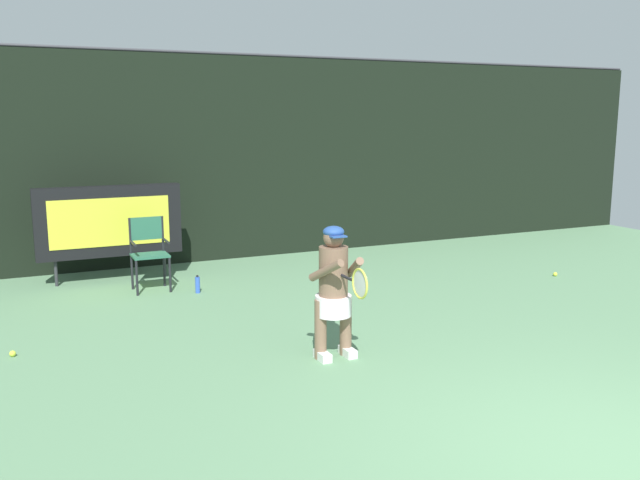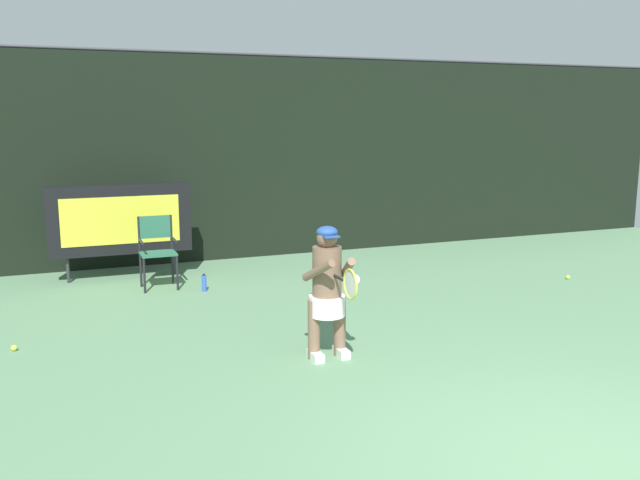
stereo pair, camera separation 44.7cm
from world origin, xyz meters
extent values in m
cube|color=#608C64|center=(0.00, 0.00, -0.01)|extent=(18.00, 22.00, 0.02)
cube|color=black|center=(0.00, 8.50, 1.80)|extent=(18.00, 0.12, 3.60)
cylinder|color=#38383D|center=(0.00, 8.50, 3.63)|extent=(18.00, 0.05, 0.05)
cube|color=black|center=(-2.66, 7.60, 0.95)|extent=(2.20, 0.20, 1.10)
cube|color=gold|center=(-2.66, 7.50, 0.95)|extent=(1.80, 0.01, 0.75)
cylinder|color=#2D2D33|center=(-3.48, 7.60, 0.20)|extent=(0.05, 0.05, 0.40)
cylinder|color=#2D2D33|center=(-1.83, 7.60, 0.20)|extent=(0.05, 0.05, 0.40)
cylinder|color=black|center=(-2.46, 6.51, 0.26)|extent=(0.04, 0.04, 0.52)
cylinder|color=black|center=(-1.98, 6.51, 0.26)|extent=(0.04, 0.04, 0.52)
cylinder|color=black|center=(-2.46, 6.92, 0.26)|extent=(0.04, 0.04, 0.52)
cylinder|color=black|center=(-1.98, 6.92, 0.26)|extent=(0.04, 0.04, 0.52)
cube|color=#296049|center=(-2.22, 6.72, 0.54)|extent=(0.52, 0.44, 0.03)
cylinder|color=black|center=(-2.46, 6.92, 0.80)|extent=(0.04, 0.04, 0.56)
cylinder|color=black|center=(-1.98, 6.92, 0.80)|extent=(0.04, 0.04, 0.56)
cube|color=#296049|center=(-2.22, 6.92, 0.91)|extent=(0.48, 0.02, 0.34)
cylinder|color=black|center=(-2.46, 6.72, 0.74)|extent=(0.04, 0.44, 0.04)
cylinder|color=black|center=(-1.98, 6.72, 0.74)|extent=(0.04, 0.44, 0.04)
cylinder|color=blue|center=(-1.63, 6.30, 0.12)|extent=(0.07, 0.07, 0.24)
cylinder|color=black|center=(-1.63, 6.30, 0.25)|extent=(0.03, 0.03, 0.03)
cube|color=white|center=(-1.15, 3.00, 0.04)|extent=(0.11, 0.26, 0.09)
cube|color=white|center=(-0.85, 3.00, 0.04)|extent=(0.11, 0.26, 0.09)
cylinder|color=brown|center=(-1.15, 3.05, 0.32)|extent=(0.13, 0.13, 0.65)
cylinder|color=brown|center=(-0.85, 3.05, 0.32)|extent=(0.13, 0.13, 0.65)
cylinder|color=white|center=(-1.00, 3.05, 0.57)|extent=(0.39, 0.39, 0.22)
cylinder|color=brown|center=(-1.00, 3.05, 0.93)|extent=(0.31, 0.31, 0.56)
sphere|color=brown|center=(-1.00, 3.05, 1.31)|extent=(0.22, 0.22, 0.22)
ellipsoid|color=#284C93|center=(-1.00, 3.05, 1.37)|extent=(0.22, 0.22, 0.12)
cube|color=#284C93|center=(-1.00, 2.95, 1.33)|extent=(0.16, 0.12, 0.02)
cylinder|color=brown|center=(-1.16, 2.88, 1.00)|extent=(0.21, 0.51, 0.31)
cylinder|color=brown|center=(-0.83, 2.88, 1.00)|extent=(0.21, 0.51, 0.31)
cylinder|color=white|center=(-0.81, 2.76, 0.90)|extent=(0.13, 0.12, 0.12)
cylinder|color=black|center=(-0.97, 2.81, 0.93)|extent=(0.03, 0.28, 0.03)
torus|color=#D2D047|center=(-0.97, 2.50, 0.93)|extent=(0.02, 0.31, 0.31)
ellipsoid|color=silver|center=(-0.97, 2.50, 0.93)|extent=(0.01, 0.26, 0.26)
sphere|color=#CCDB3D|center=(-4.14, 4.49, 0.03)|extent=(0.07, 0.07, 0.07)
sphere|color=#CCDB3D|center=(3.91, 4.90, 0.03)|extent=(0.07, 0.07, 0.07)
camera|label=1|loc=(-4.06, -3.24, 2.55)|focal=38.13mm
camera|label=2|loc=(-3.65, -3.41, 2.55)|focal=38.13mm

